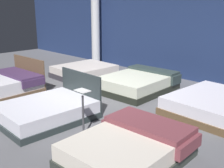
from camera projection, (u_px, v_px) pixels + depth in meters
ground_plane at (98, 104)px, 7.10m from camera, size 18.00×18.00×0.02m
showroom_back_wall at (181, 25)px, 9.11m from camera, size 18.00×0.06×3.50m
bed_0 at (1, 86)px, 7.63m from camera, size 1.74×2.00×0.94m
bed_1 at (47, 110)px, 6.07m from camera, size 1.58×1.98×0.92m
bed_2 at (129, 148)px, 4.44m from camera, size 1.62×1.98×0.51m
bed_3 at (84, 71)px, 9.63m from camera, size 1.64×1.95×0.39m
bed_4 at (138, 83)px, 8.10m from camera, size 1.74×2.18×0.52m
bed_5 at (213, 104)px, 6.47m from camera, size 1.74×2.19×0.42m
price_sign at (83, 119)px, 5.25m from camera, size 0.28×0.24×0.92m
support_pillar at (95, 21)px, 11.24m from camera, size 0.33×0.33×3.50m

